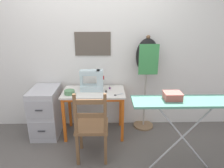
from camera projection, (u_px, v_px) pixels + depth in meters
ground_plane at (94, 143)px, 2.91m from camera, size 14.00×14.00×0.00m
wall_back at (94, 49)px, 3.05m from camera, size 10.00×0.07×2.55m
sewing_table at (94, 98)px, 2.95m from camera, size 0.91×0.52×0.70m
sewing_machine at (93, 81)px, 2.92m from camera, size 0.35×0.16×0.33m
fabric_bowl at (69, 92)px, 2.81m from camera, size 0.15×0.15×0.06m
scissors at (117, 95)px, 2.79m from camera, size 0.15×0.10×0.01m
thread_spool_near_machine at (106, 91)px, 2.88m from camera, size 0.03×0.03×0.03m
thread_spool_mid_table at (110, 88)px, 3.01m from camera, size 0.03×0.03×0.03m
wooden_chair at (92, 127)px, 2.47m from camera, size 0.40×0.38×0.94m
filing_cabinet at (46, 112)px, 3.03m from camera, size 0.39×0.57×0.74m
dress_form at (147, 62)px, 2.99m from camera, size 0.33×0.32×1.49m
ironing_board at (187, 105)px, 2.15m from camera, size 1.18×0.32×0.90m
storage_box at (173, 96)px, 2.15m from camera, size 0.19×0.16×0.08m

